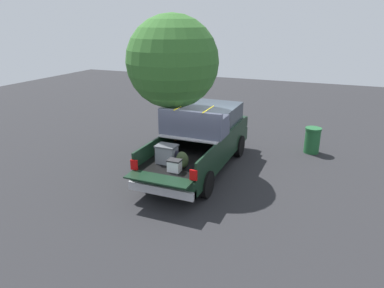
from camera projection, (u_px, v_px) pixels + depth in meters
The scene contains 4 objects.
ground_plane at pixel (199, 169), 11.90m from camera, with size 40.00×40.00×0.00m, color #262628.
pickup_truck at pixel (203, 139), 11.90m from camera, with size 6.05×2.06×2.23m.
tree_background at pixel (173, 62), 11.14m from camera, with size 2.97×2.97×5.01m.
trash_can at pixel (312, 140), 13.25m from camera, with size 0.60×0.60×0.98m.
Camera 1 is at (-10.19, -3.99, 4.75)m, focal length 32.80 mm.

